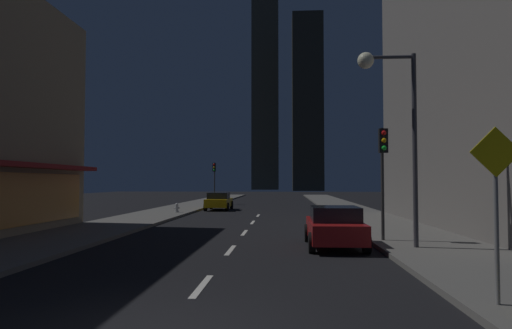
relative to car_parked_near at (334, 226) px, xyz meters
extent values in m
cube|color=black|center=(-3.60, 22.65, -0.79)|extent=(78.00, 136.00, 0.10)
cube|color=#605E59|center=(3.40, 22.65, -0.67)|extent=(4.00, 76.00, 0.15)
cube|color=#605E59|center=(-10.60, 22.65, -0.67)|extent=(4.00, 76.00, 0.15)
cube|color=silver|center=(-3.60, -6.15, -0.73)|extent=(0.16, 2.20, 0.01)
cube|color=silver|center=(-3.60, -0.95, -0.73)|extent=(0.16, 2.20, 0.01)
cube|color=silver|center=(-3.60, 4.25, -0.73)|extent=(0.16, 2.20, 0.01)
cube|color=silver|center=(-3.60, 9.45, -0.73)|extent=(0.16, 2.20, 0.01)
cube|color=silver|center=(-3.60, 14.65, -0.73)|extent=(0.16, 2.20, 0.01)
cube|color=#413E31|center=(-7.81, 122.52, 29.41)|extent=(8.17, 8.69, 60.30)
cube|color=#2E2B22|center=(4.37, 103.90, 22.93)|extent=(8.15, 8.47, 47.34)
cube|color=#B21919|center=(0.00, 0.05, -0.13)|extent=(1.80, 4.20, 0.65)
cube|color=black|center=(0.00, -0.15, 0.43)|extent=(1.64, 2.00, 0.55)
cylinder|color=black|center=(-0.88, 1.45, -0.40)|extent=(0.22, 0.68, 0.68)
cylinder|color=black|center=(0.88, 1.45, -0.40)|extent=(0.22, 0.68, 0.68)
cylinder|color=black|center=(-0.88, -1.35, -0.40)|extent=(0.22, 0.68, 0.68)
cylinder|color=black|center=(0.88, -1.35, -0.40)|extent=(0.22, 0.68, 0.68)
sphere|color=white|center=(-0.55, 2.10, -0.08)|extent=(0.18, 0.18, 0.18)
sphere|color=white|center=(0.55, 2.10, -0.08)|extent=(0.18, 0.18, 0.18)
cube|color=gold|center=(-7.20, 20.57, -0.13)|extent=(1.80, 4.20, 0.65)
cube|color=black|center=(-7.20, 20.37, 0.43)|extent=(1.64, 2.00, 0.55)
cylinder|color=black|center=(-8.08, 21.97, -0.40)|extent=(0.22, 0.68, 0.68)
cylinder|color=black|center=(-6.32, 21.97, -0.40)|extent=(0.22, 0.68, 0.68)
cylinder|color=black|center=(-8.08, 19.17, -0.40)|extent=(0.22, 0.68, 0.68)
cylinder|color=black|center=(-6.32, 19.17, -0.40)|extent=(0.22, 0.68, 0.68)
sphere|color=white|center=(-7.75, 22.62, -0.08)|extent=(0.18, 0.18, 0.18)
sphere|color=white|center=(-6.65, 22.62, -0.08)|extent=(0.18, 0.18, 0.18)
cylinder|color=#B2B2B2|center=(-9.50, 15.52, -0.32)|extent=(0.22, 0.22, 0.55)
sphere|color=#B2B2B2|center=(-9.50, 15.52, -0.04)|extent=(0.21, 0.21, 0.21)
cylinder|color=#B2B2B2|center=(-9.50, 15.52, -0.56)|extent=(0.30, 0.30, 0.06)
cylinder|color=#B2B2B2|center=(-9.66, 15.52, -0.29)|extent=(0.10, 0.10, 0.10)
cylinder|color=#B2B2B2|center=(-9.34, 15.52, -0.29)|extent=(0.10, 0.10, 0.10)
cylinder|color=#2D2D2D|center=(1.90, 0.95, 1.51)|extent=(0.12, 0.12, 4.20)
cube|color=black|center=(1.90, 0.75, 3.11)|extent=(0.32, 0.24, 0.90)
sphere|color=red|center=(1.90, 0.62, 3.39)|extent=(0.18, 0.18, 0.18)
sphere|color=#F2B20C|center=(1.90, 0.62, 3.11)|extent=(0.18, 0.18, 0.18)
sphere|color=#19D833|center=(1.90, 0.62, 2.83)|extent=(0.18, 0.18, 0.18)
cylinder|color=#2D2D2D|center=(-9.10, 30.10, 1.51)|extent=(0.12, 0.12, 4.20)
cube|color=black|center=(-9.10, 29.90, 3.11)|extent=(0.32, 0.24, 0.90)
sphere|color=red|center=(-9.10, 29.77, 3.39)|extent=(0.18, 0.18, 0.18)
sphere|color=#F2B20C|center=(-9.10, 29.77, 3.11)|extent=(0.18, 0.18, 0.18)
sphere|color=#19D833|center=(-9.10, 29.77, 2.83)|extent=(0.18, 0.18, 0.18)
cylinder|color=#38383D|center=(2.60, -0.83, 2.66)|extent=(0.16, 0.16, 6.50)
cylinder|color=#38383D|center=(1.80, -0.83, 5.81)|extent=(1.60, 0.12, 0.12)
sphere|color=#FCF7CC|center=(1.00, -0.83, 5.71)|extent=(0.56, 0.56, 0.56)
cylinder|color=slate|center=(2.00, -7.82, 0.61)|extent=(0.08, 0.08, 2.40)
cube|color=yellow|center=(2.00, -7.85, 2.11)|extent=(0.91, 0.03, 0.91)
camera|label=1|loc=(-1.75, -16.03, 1.57)|focal=31.26mm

